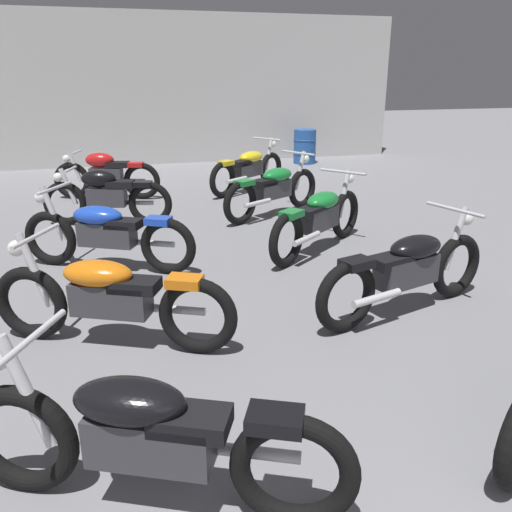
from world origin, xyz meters
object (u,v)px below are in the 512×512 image
Objects in this scene: motorcycle_left_row_3 at (106,233)px; oil_drum at (305,146)px; motorcycle_left_row_1 at (148,436)px; motorcycle_left_row_2 at (110,297)px; motorcycle_right_row_4 at (274,188)px; motorcycle_right_row_3 at (319,217)px; motorcycle_right_row_5 at (249,168)px; motorcycle_right_row_2 at (408,269)px; motorcycle_left_row_4 at (106,195)px; motorcycle_left_row_5 at (106,174)px.

oil_drum is at bearing 52.86° from motorcycle_left_row_3.
motorcycle_left_row_2 is at bearing 94.55° from motorcycle_left_row_1.
motorcycle_right_row_4 is at bearing 54.98° from motorcycle_left_row_2.
motorcycle_right_row_5 is (0.08, 3.81, 0.00)m from motorcycle_right_row_3.
motorcycle_left_row_1 is 4.57m from motorcycle_right_row_3.
motorcycle_left_row_1 and motorcycle_right_row_2 have the same top height.
motorcycle_left_row_2 is 1.04× the size of motorcycle_left_row_4.
motorcycle_left_row_3 is at bearing -126.07° from motorcycle_right_row_5.
motorcycle_left_row_1 is 3.86m from motorcycle_left_row_3.
motorcycle_left_row_3 is (-0.15, 3.85, 0.00)m from motorcycle_left_row_1.
motorcycle_right_row_3 and motorcycle_right_row_5 have the same top height.
motorcycle_right_row_3 is 0.93× the size of motorcycle_right_row_4.
oil_drum is (5.00, 8.54, -0.03)m from motorcycle_left_row_2.
motorcycle_right_row_2 is (2.76, -2.04, 0.00)m from motorcycle_left_row_3.
motorcycle_right_row_4 is 2.27× the size of oil_drum.
motorcycle_left_row_3 is 8.27m from oil_drum.
motorcycle_left_row_3 and motorcycle_right_row_4 have the same top height.
motorcycle_left_row_5 is 2.25× the size of oil_drum.
motorcycle_left_row_5 is at bearing 124.02° from motorcycle_right_row_3.
motorcycle_right_row_5 reaches higher than motorcycle_left_row_4.
motorcycle_left_row_2 is at bearing -115.72° from motorcycle_right_row_5.
motorcycle_left_row_4 is 3.24m from motorcycle_right_row_5.
motorcycle_left_row_2 is 5.78m from motorcycle_left_row_5.
motorcycle_right_row_5 is (-0.01, 5.81, 0.00)m from motorcycle_right_row_2.
motorcycle_right_row_3 is (2.64, -2.04, -0.01)m from motorcycle_left_row_4.
motorcycle_right_row_4 is at bearing 66.31° from motorcycle_left_row_1.
motorcycle_left_row_3 is 2.32× the size of oil_drum.
motorcycle_right_row_5 is at bearing 64.28° from motorcycle_left_row_2.
motorcycle_right_row_5 is 2.14× the size of oil_drum.
motorcycle_right_row_3 is 1.88m from motorcycle_right_row_4.
motorcycle_right_row_3 is (2.67, -0.04, 0.00)m from motorcycle_left_row_3.
motorcycle_left_row_1 is at bearing -88.88° from motorcycle_left_row_4.
motorcycle_left_row_3 is 2.67m from motorcycle_right_row_3.
motorcycle_left_row_3 is at bearing -145.14° from motorcycle_right_row_4.
oil_drum is at bearing 42.82° from motorcycle_left_row_4.
motorcycle_left_row_1 is 6.22m from motorcycle_right_row_4.
motorcycle_left_row_5 is at bearing 89.12° from motorcycle_left_row_3.
oil_drum is at bearing 51.48° from motorcycle_right_row_5.
motorcycle_right_row_4 is at bearing 34.86° from motorcycle_left_row_3.
motorcycle_right_row_5 is at bearing -128.52° from oil_drum.
motorcycle_left_row_5 is at bearing 142.52° from motorcycle_right_row_4.
motorcycle_right_row_2 is 1.16× the size of motorcycle_right_row_5.
motorcycle_left_row_1 is at bearing -87.77° from motorcycle_left_row_3.
motorcycle_right_row_3 is 7.03m from oil_drum.
motorcycle_left_row_5 is 1.05× the size of motorcycle_right_row_5.
motorcycle_right_row_4 is at bearing 90.61° from motorcycle_right_row_3.
motorcycle_left_row_1 is 0.95× the size of motorcycle_right_row_2.
motorcycle_right_row_4 reaches higher than oil_drum.
motorcycle_right_row_4 is (-0.02, 1.88, 0.00)m from motorcycle_right_row_3.
motorcycle_right_row_3 is 3.81m from motorcycle_right_row_5.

